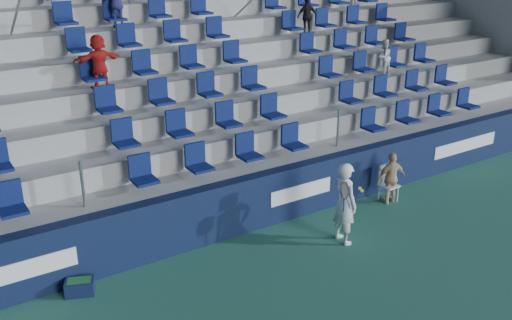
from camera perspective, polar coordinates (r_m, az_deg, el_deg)
The scene contains 7 objects.
ground at distance 9.93m, azimuth 8.12°, elevation -14.41°, with size 70.00×70.00×0.00m, color #2D6952.
sponsor_wall at distance 11.82m, azimuth -1.73°, elevation -4.65°, with size 24.00×0.32×1.20m.
grandstand at distance 15.64m, azimuth -11.68°, elevation 7.40°, with size 24.00×8.17×6.63m.
tennis_player at distance 11.50m, azimuth 8.86°, elevation -4.28°, with size 0.69×0.66×1.70m.
line_judge_chair at distance 13.66m, azimuth 12.92°, elevation -1.99°, with size 0.40×0.41×0.87m.
line_judge at distance 13.53m, azimuth 13.38°, elevation -1.73°, with size 0.72×0.30×1.22m, color tan.
ball_bin at distance 10.55m, azimuth -17.21°, elevation -11.96°, with size 0.57×0.48×0.27m.
Camera 1 is at (-5.50, -5.96, 5.75)m, focal length 40.00 mm.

